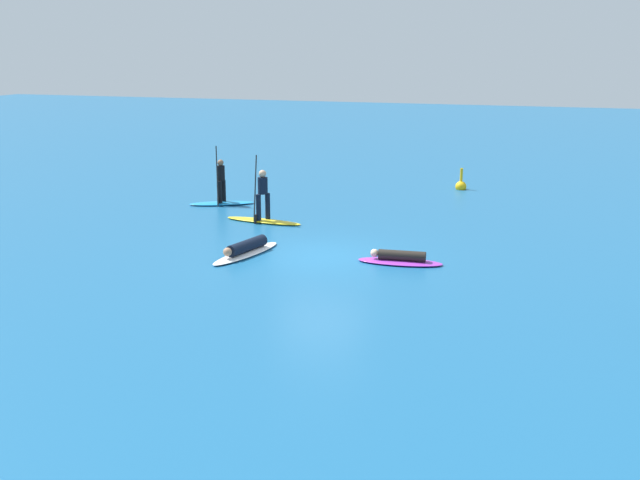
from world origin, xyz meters
TOP-DOWN VIEW (x-y plane):
  - ground_plane at (0.00, 0.00)m, footprint 120.00×120.00m
  - surfer_on_yellow_board at (-3.28, 3.60)m, footprint 2.94×0.88m
  - surfer_on_blue_board at (-5.96, 5.89)m, footprint 2.57×1.79m
  - surfer_on_purple_board at (2.39, 0.02)m, footprint 2.48×0.98m
  - surfer_on_white_board at (-2.14, -0.52)m, footprint 1.35×3.07m
  - marker_buoy at (2.46, 12.02)m, footprint 0.48×0.48m

SIDE VIEW (x-z plane):
  - ground_plane at x=0.00m, z-range 0.00..0.00m
  - surfer_on_purple_board at x=2.39m, z-range -0.06..0.32m
  - marker_buoy at x=2.46m, z-range -0.36..0.68m
  - surfer_on_white_board at x=-2.14m, z-range -0.06..0.39m
  - surfer_on_blue_board at x=-5.96m, z-range -0.73..1.58m
  - surfer_on_yellow_board at x=-3.28m, z-range -0.67..1.72m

